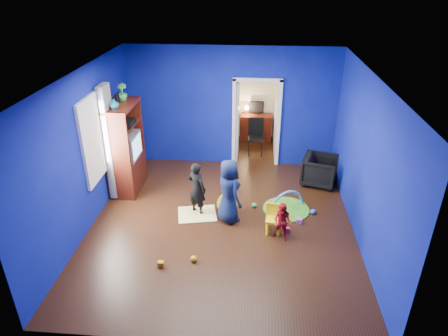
# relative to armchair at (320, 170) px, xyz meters

# --- Properties ---
(floor) EXTENTS (5.00, 5.50, 0.01)m
(floor) POSITION_rel_armchair_xyz_m (-2.07, -1.80, -0.34)
(floor) COLOR black
(floor) RESTS_ON ground
(ceiling) EXTENTS (5.00, 5.50, 0.01)m
(ceiling) POSITION_rel_armchair_xyz_m (-2.07, -1.80, 2.56)
(ceiling) COLOR white
(ceiling) RESTS_ON wall_back
(wall_back) EXTENTS (5.00, 0.02, 2.90)m
(wall_back) POSITION_rel_armchair_xyz_m (-2.07, 0.95, 1.11)
(wall_back) COLOR navy
(wall_back) RESTS_ON floor
(wall_front) EXTENTS (5.00, 0.02, 2.90)m
(wall_front) POSITION_rel_armchair_xyz_m (-2.07, -4.55, 1.11)
(wall_front) COLOR navy
(wall_front) RESTS_ON floor
(wall_left) EXTENTS (0.02, 5.50, 2.90)m
(wall_left) POSITION_rel_armchair_xyz_m (-4.57, -1.80, 1.11)
(wall_left) COLOR navy
(wall_left) RESTS_ON floor
(wall_right) EXTENTS (0.02, 5.50, 2.90)m
(wall_right) POSITION_rel_armchair_xyz_m (0.43, -1.80, 1.11)
(wall_right) COLOR navy
(wall_right) RESTS_ON floor
(alcove) EXTENTS (1.00, 1.75, 2.50)m
(alcove) POSITION_rel_armchair_xyz_m (-1.47, 1.83, 0.91)
(alcove) COLOR silver
(alcove) RESTS_ON floor
(armchair) EXTENTS (0.92, 0.90, 0.68)m
(armchair) POSITION_rel_armchair_xyz_m (0.00, 0.00, 0.00)
(armchair) COLOR black
(armchair) RESTS_ON floor
(child_black) EXTENTS (0.49, 0.44, 1.11)m
(child_black) POSITION_rel_armchair_xyz_m (-2.59, -1.42, 0.22)
(child_black) COLOR black
(child_black) RESTS_ON floor
(child_navy) EXTENTS (0.70, 0.75, 1.29)m
(child_navy) POSITION_rel_armchair_xyz_m (-1.95, -1.63, 0.31)
(child_navy) COLOR #0E1635
(child_navy) RESTS_ON floor
(toddler_red) EXTENTS (0.45, 0.41, 0.74)m
(toddler_red) POSITION_rel_armchair_xyz_m (-0.94, -2.17, 0.03)
(toddler_red) COLOR red
(toddler_red) RESTS_ON floor
(vase) EXTENTS (0.21, 0.21, 0.20)m
(vase) POSITION_rel_armchair_xyz_m (-4.27, -0.84, 1.72)
(vase) COLOR #0C5164
(vase) RESTS_ON tv_armoire
(potted_plant) EXTENTS (0.26, 0.26, 0.36)m
(potted_plant) POSITION_rel_armchair_xyz_m (-4.27, -0.32, 1.80)
(potted_plant) COLOR green
(potted_plant) RESTS_ON tv_armoire
(tv_armoire) EXTENTS (0.58, 1.14, 1.96)m
(tv_armoire) POSITION_rel_armchair_xyz_m (-4.27, -0.54, 0.64)
(tv_armoire) COLOR #411A0A
(tv_armoire) RESTS_ON floor
(crt_tv) EXTENTS (0.46, 0.70, 0.54)m
(crt_tv) POSITION_rel_armchair_xyz_m (-4.23, -0.54, 0.68)
(crt_tv) COLOR silver
(crt_tv) RESTS_ON tv_armoire
(yellow_blanket) EXTENTS (0.86, 0.74, 0.03)m
(yellow_blanket) POSITION_rel_armchair_xyz_m (-2.59, -1.52, -0.32)
(yellow_blanket) COLOR #F2E07A
(yellow_blanket) RESTS_ON floor
(hopper_ball) EXTENTS (0.42, 0.42, 0.42)m
(hopper_ball) POSITION_rel_armchair_xyz_m (-2.00, -1.38, -0.13)
(hopper_ball) COLOR yellow
(hopper_ball) RESTS_ON floor
(kid_chair) EXTENTS (0.31, 0.31, 0.50)m
(kid_chair) POSITION_rel_armchair_xyz_m (-1.09, -1.97, -0.09)
(kid_chair) COLOR yellow
(kid_chair) RESTS_ON floor
(play_mat) EXTENTS (0.95, 0.95, 0.03)m
(play_mat) POSITION_rel_armchair_xyz_m (-0.80, -1.18, -0.33)
(play_mat) COLOR green
(play_mat) RESTS_ON floor
(toy_arch) EXTENTS (0.74, 0.50, 0.85)m
(toy_arch) POSITION_rel_armchair_xyz_m (-0.80, -1.18, -0.32)
(toy_arch) COLOR #3F8CD8
(toy_arch) RESTS_ON floor
(window_left) EXTENTS (0.03, 0.95, 1.55)m
(window_left) POSITION_rel_armchair_xyz_m (-4.56, -1.45, 1.21)
(window_left) COLOR white
(window_left) RESTS_ON wall_left
(curtain) EXTENTS (0.14, 0.42, 2.40)m
(curtain) POSITION_rel_armchair_xyz_m (-4.44, -0.90, 0.91)
(curtain) COLOR slate
(curtain) RESTS_ON floor
(doorway) EXTENTS (1.16, 0.10, 2.10)m
(doorway) POSITION_rel_armchair_xyz_m (-1.47, 0.95, 0.71)
(doorway) COLOR white
(doorway) RESTS_ON floor
(study_desk) EXTENTS (0.88, 0.44, 0.75)m
(study_desk) POSITION_rel_armchair_xyz_m (-1.47, 2.46, 0.04)
(study_desk) COLOR #3D140A
(study_desk) RESTS_ON floor
(desk_monitor) EXTENTS (0.40, 0.05, 0.32)m
(desk_monitor) POSITION_rel_armchair_xyz_m (-1.47, 2.58, 0.61)
(desk_monitor) COLOR black
(desk_monitor) RESTS_ON study_desk
(desk_lamp) EXTENTS (0.14, 0.14, 0.14)m
(desk_lamp) POSITION_rel_armchair_xyz_m (-1.75, 2.52, 0.59)
(desk_lamp) COLOR #FFD88C
(desk_lamp) RESTS_ON study_desk
(folding_chair) EXTENTS (0.40, 0.40, 0.92)m
(folding_chair) POSITION_rel_armchair_xyz_m (-1.47, 1.50, 0.12)
(folding_chair) COLOR black
(folding_chair) RESTS_ON floor
(book_shelf) EXTENTS (0.88, 0.24, 0.04)m
(book_shelf) POSITION_rel_armchair_xyz_m (-1.47, 2.57, 1.68)
(book_shelf) COLOR white
(book_shelf) RESTS_ON study_desk
(toy_0) EXTENTS (0.10, 0.08, 0.10)m
(toy_0) POSITION_rel_armchair_xyz_m (-0.83, -1.96, -0.29)
(toy_0) COLOR #E72644
(toy_0) RESTS_ON floor
(toy_1) EXTENTS (0.11, 0.11, 0.11)m
(toy_1) POSITION_rel_armchair_xyz_m (-0.26, -1.29, -0.28)
(toy_1) COLOR blue
(toy_1) RESTS_ON floor
(toy_2) EXTENTS (0.10, 0.08, 0.10)m
(toy_2) POSITION_rel_armchair_xyz_m (-2.97, -3.10, -0.29)
(toy_2) COLOR orange
(toy_2) RESTS_ON floor
(toy_3) EXTENTS (0.11, 0.11, 0.11)m
(toy_3) POSITION_rel_armchair_xyz_m (-1.45, -1.14, -0.28)
(toy_3) COLOR green
(toy_3) RESTS_ON floor
(toy_4) EXTENTS (0.10, 0.08, 0.10)m
(toy_4) POSITION_rel_armchair_xyz_m (-0.57, -1.64, -0.29)
(toy_4) COLOR #DD53D3
(toy_4) RESTS_ON floor
(toy_5) EXTENTS (0.11, 0.11, 0.11)m
(toy_5) POSITION_rel_armchair_xyz_m (-2.45, -2.92, -0.28)
(toy_5) COLOR yellow
(toy_5) RESTS_ON floor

